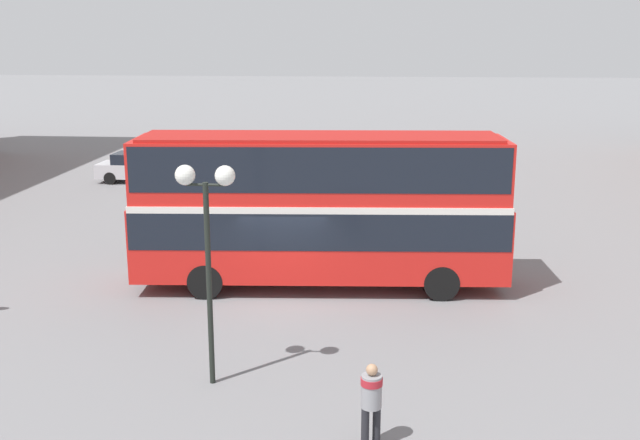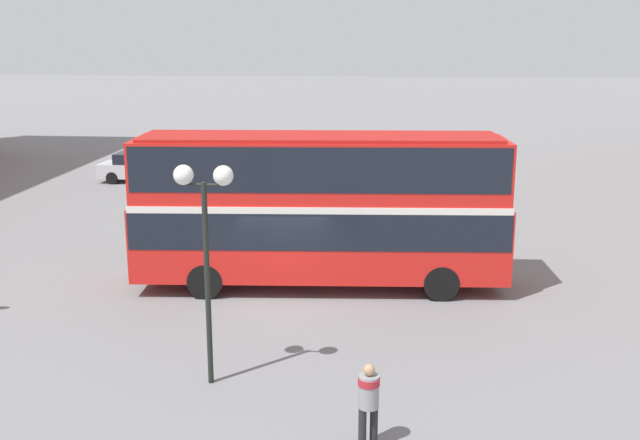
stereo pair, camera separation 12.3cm
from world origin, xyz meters
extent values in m
plane|color=slate|center=(0.00, 0.00, 0.00)|extent=(240.00, 240.00, 0.00)
cube|color=red|center=(0.95, 1.14, 1.54)|extent=(11.19, 3.28, 2.19)
cube|color=red|center=(0.95, 1.14, 3.59)|extent=(11.02, 3.19, 1.91)
cube|color=black|center=(0.95, 1.14, 2.03)|extent=(11.09, 3.30, 1.08)
cube|color=black|center=(0.95, 1.14, 3.82)|extent=(10.86, 3.21, 1.30)
cube|color=silver|center=(0.95, 1.14, 2.66)|extent=(11.09, 3.30, 0.20)
cube|color=#B11A15|center=(0.95, 1.14, 4.60)|extent=(10.52, 2.98, 0.10)
cylinder|color=black|center=(4.40, 2.51, 0.52)|extent=(1.06, 0.37, 1.04)
cylinder|color=black|center=(4.55, 0.23, 0.52)|extent=(1.06, 0.37, 1.04)
cylinder|color=black|center=(-2.43, 2.06, 0.52)|extent=(1.06, 0.37, 1.04)
cylinder|color=black|center=(-2.28, -0.22, 0.52)|extent=(1.06, 0.37, 1.04)
cylinder|color=#232328|center=(2.59, -7.99, 0.40)|extent=(0.15, 0.15, 0.80)
cylinder|color=#232328|center=(2.79, -7.85, 0.40)|extent=(0.15, 0.15, 0.80)
cylinder|color=gray|center=(2.69, -7.92, 1.12)|extent=(0.53, 0.53, 0.63)
cylinder|color=#B2232D|center=(2.69, -7.92, 1.32)|extent=(0.56, 0.56, 0.14)
sphere|color=tan|center=(2.69, -7.92, 1.55)|extent=(0.22, 0.22, 0.22)
cube|color=silver|center=(-9.82, 16.99, 0.63)|extent=(4.43, 1.89, 0.72)
cube|color=black|center=(-10.00, 16.99, 1.26)|extent=(2.32, 1.65, 0.54)
cylinder|color=black|center=(-8.44, 17.74, 0.32)|extent=(0.64, 0.24, 0.63)
cylinder|color=black|center=(-8.49, 16.15, 0.32)|extent=(0.64, 0.24, 0.63)
cylinder|color=black|center=(-11.16, 17.82, 0.32)|extent=(0.64, 0.24, 0.63)
cylinder|color=black|center=(-11.20, 16.23, 0.32)|extent=(0.64, 0.24, 0.63)
cylinder|color=black|center=(-0.85, -5.59, 2.26)|extent=(0.12, 0.12, 4.51)
cylinder|color=black|center=(-0.85, -5.59, 4.46)|extent=(0.84, 0.06, 0.06)
sphere|color=white|center=(-1.27, -5.59, 4.66)|extent=(0.43, 0.43, 0.43)
sphere|color=white|center=(-0.43, -5.59, 4.66)|extent=(0.43, 0.43, 0.43)
camera|label=1|loc=(2.84, -20.53, 7.48)|focal=42.00mm
camera|label=2|loc=(2.96, -20.52, 7.48)|focal=42.00mm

